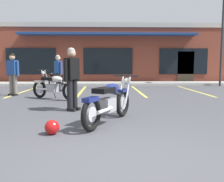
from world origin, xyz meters
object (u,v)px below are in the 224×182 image
Objects in this scene: motorcycle_foreground_classic at (109,101)px; motorcycle_blue_standard at (54,86)px; parking_lot_lamp_post at (224,24)px; person_in_black_shirt at (13,72)px; person_by_back_row at (58,71)px; motorcycle_black_cruiser at (53,79)px; helmet_on_pavement at (52,127)px; person_in_shorts_foreground at (72,75)px.

motorcycle_foreground_classic is 1.04× the size of motorcycle_blue_standard.
parking_lot_lamp_post is at bearing 52.63° from motorcycle_foreground_classic.
person_in_black_shirt is 1.00× the size of person_by_back_row.
parking_lot_lamp_post reaches higher than person_in_black_shirt.
parking_lot_lamp_post reaches higher than motorcycle_black_cruiser.
person_by_back_row is 0.30× the size of parking_lot_lamp_post.
motorcycle_blue_standard is at bearing 117.75° from motorcycle_foreground_classic.
helmet_on_pavement is at bearing -78.56° from motorcycle_black_cruiser.
parking_lot_lamp_post is (7.64, 9.48, 3.39)m from helmet_on_pavement.
parking_lot_lamp_post reaches higher than person_by_back_row.
motorcycle_black_cruiser reaches higher than helmet_on_pavement.
motorcycle_blue_standard is 1.11× the size of person_by_back_row.
person_by_back_row is at bearing 97.36° from motorcycle_blue_standard.
parking_lot_lamp_post is (8.82, 2.44, 2.56)m from person_by_back_row.
helmet_on_pavement is (-0.07, -2.24, -0.82)m from person_in_shorts_foreground.
motorcycle_blue_standard is at bearing -31.58° from person_in_black_shirt.
person_by_back_row is at bearing 104.65° from person_in_shorts_foreground.
person_by_back_row is at bearing -70.90° from motorcycle_black_cruiser.
person_by_back_row is at bearing 99.53° from helmet_on_pavement.
parking_lot_lamp_post reaches higher than helmet_on_pavement.
person_in_shorts_foreground is at bearing -136.29° from parking_lot_lamp_post.
person_by_back_row reaches higher than motorcycle_black_cruiser.
person_in_shorts_foreground reaches higher than motorcycle_black_cruiser.
parking_lot_lamp_post is at bearing 51.12° from helmet_on_pavement.
parking_lot_lamp_post is (10.33, 3.95, 2.56)m from person_in_black_shirt.
person_in_shorts_foreground is at bearing 88.16° from helmet_on_pavement.
person_in_black_shirt is at bearing 148.42° from motorcycle_blue_standard.
motorcycle_foreground_classic is 0.95× the size of motorcycle_black_cruiser.
motorcycle_foreground_classic is 6.02m from person_in_black_shirt.
person_in_black_shirt is 4.29m from person_in_shorts_foreground.
motorcycle_blue_standard is at bearing -149.03° from parking_lot_lamp_post.
parking_lot_lamp_post is at bearing 15.45° from person_by_back_row.
person_in_shorts_foreground reaches higher than motorcycle_foreground_classic.
motorcycle_blue_standard is 10.35m from parking_lot_lamp_post.
helmet_on_pavement is at bearing -128.88° from parking_lot_lamp_post.
motorcycle_black_cruiser is 1.10× the size of motorcycle_blue_standard.
motorcycle_foreground_classic is 1.78m from person_in_shorts_foreground.
motorcycle_blue_standard reaches higher than helmet_on_pavement.
person_by_back_row is 9.50m from parking_lot_lamp_post.
motorcycle_foreground_classic is 4.02m from motorcycle_blue_standard.
person_in_shorts_foreground is 0.30× the size of parking_lot_lamp_post.
motorcycle_black_cruiser is 3.37m from person_in_black_shirt.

